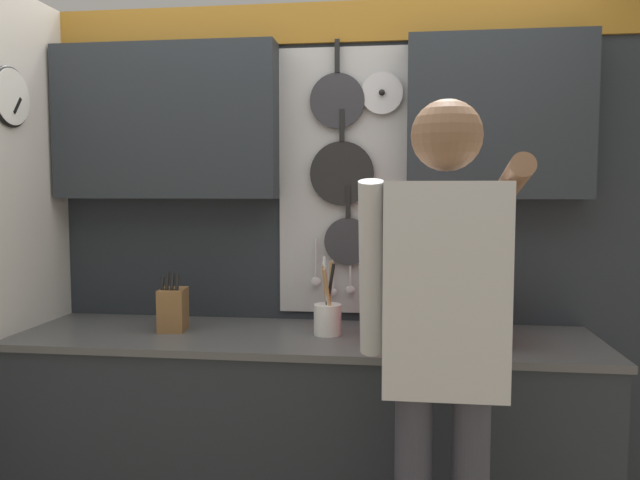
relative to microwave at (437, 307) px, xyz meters
The scene contains 6 objects.
base_cabinet_counter 0.81m from the microwave, behind, with size 2.45×0.66×0.91m.
back_wall_unit 0.77m from the microwave, 153.56° to the left, with size 3.02×0.20×2.37m.
microwave is the anchor object (origin of this frame).
knife_block 1.14m from the microwave, behind, with size 0.13×0.16×0.26m.
utensil_crock 0.46m from the microwave, behind, with size 0.12×0.12×0.33m.
person 0.62m from the microwave, 91.49° to the right, with size 0.54×0.69×1.80m.
Camera 1 is at (0.40, -2.58, 1.52)m, focal length 35.00 mm.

